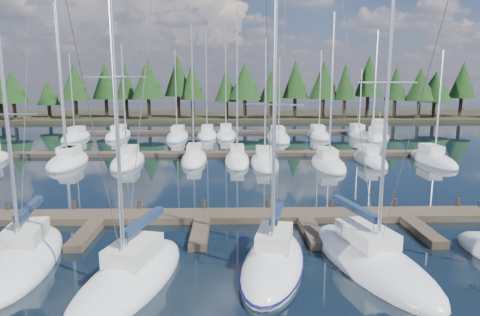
{
  "coord_description": "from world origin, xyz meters",
  "views": [
    {
      "loc": [
        1.55,
        -6.62,
        8.24
      ],
      "look_at": [
        2.33,
        22.0,
        2.99
      ],
      "focal_mm": 32.0,
      "sensor_mm": 36.0,
      "label": 1
    }
  ],
  "objects_px": {
    "front_sailboat_2": "(24,259)",
    "front_sailboat_5": "(371,260)",
    "front_sailboat_4": "(273,263)",
    "main_dock": "(202,219)",
    "front_sailboat_3": "(130,278)",
    "motor_yacht_right": "(378,135)"
  },
  "relations": [
    {
      "from": "front_sailboat_2",
      "to": "front_sailboat_5",
      "type": "distance_m",
      "value": 15.62
    },
    {
      "from": "front_sailboat_4",
      "to": "front_sailboat_5",
      "type": "xyz_separation_m",
      "value": [
        4.39,
        0.16,
        -0.0
      ]
    },
    {
      "from": "front_sailboat_5",
      "to": "main_dock",
      "type": "bearing_deg",
      "value": 142.22
    },
    {
      "from": "front_sailboat_2",
      "to": "front_sailboat_5",
      "type": "bearing_deg",
      "value": -2.08
    },
    {
      "from": "front_sailboat_3",
      "to": "front_sailboat_5",
      "type": "xyz_separation_m",
      "value": [
        10.38,
        1.5,
        -0.01
      ]
    },
    {
      "from": "front_sailboat_4",
      "to": "motor_yacht_right",
      "type": "distance_m",
      "value": 46.29
    },
    {
      "from": "front_sailboat_3",
      "to": "motor_yacht_right",
      "type": "distance_m",
      "value": 50.24
    },
    {
      "from": "main_dock",
      "to": "front_sailboat_4",
      "type": "xyz_separation_m",
      "value": [
        3.5,
        -6.29,
        0.08
      ]
    },
    {
      "from": "front_sailboat_2",
      "to": "front_sailboat_3",
      "type": "xyz_separation_m",
      "value": [
        5.24,
        -2.07,
        0.02
      ]
    },
    {
      "from": "front_sailboat_4",
      "to": "motor_yacht_right",
      "type": "height_order",
      "value": "front_sailboat_4"
    },
    {
      "from": "front_sailboat_2",
      "to": "front_sailboat_5",
      "type": "xyz_separation_m",
      "value": [
        15.61,
        -0.57,
        0.01
      ]
    },
    {
      "from": "main_dock",
      "to": "front_sailboat_5",
      "type": "height_order",
      "value": "front_sailboat_5"
    },
    {
      "from": "main_dock",
      "to": "front_sailboat_3",
      "type": "height_order",
      "value": "front_sailboat_3"
    },
    {
      "from": "main_dock",
      "to": "front_sailboat_5",
      "type": "relative_size",
      "value": 2.98
    },
    {
      "from": "front_sailboat_5",
      "to": "motor_yacht_right",
      "type": "relative_size",
      "value": 1.57
    },
    {
      "from": "main_dock",
      "to": "front_sailboat_5",
      "type": "xyz_separation_m",
      "value": [
        7.9,
        -6.12,
        0.08
      ]
    },
    {
      "from": "main_dock",
      "to": "front_sailboat_2",
      "type": "bearing_deg",
      "value": -144.25
    },
    {
      "from": "front_sailboat_2",
      "to": "motor_yacht_right",
      "type": "distance_m",
      "value": 51.39
    },
    {
      "from": "front_sailboat_4",
      "to": "motor_yacht_right",
      "type": "xyz_separation_m",
      "value": [
        19.34,
        42.05,
        0.2
      ]
    },
    {
      "from": "front_sailboat_3",
      "to": "front_sailboat_4",
      "type": "bearing_deg",
      "value": 12.57
    },
    {
      "from": "main_dock",
      "to": "front_sailboat_4",
      "type": "bearing_deg",
      "value": -60.87
    },
    {
      "from": "front_sailboat_4",
      "to": "front_sailboat_5",
      "type": "distance_m",
      "value": 4.4
    }
  ]
}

